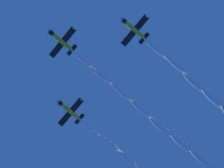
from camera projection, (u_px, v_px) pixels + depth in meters
airplane_lead at (61, 41)px, 88.01m from camera, size 9.76×8.73×2.77m
airplane_left_wingman at (134, 29)px, 87.41m from camera, size 9.73×8.78×3.00m
airplane_right_wingman at (69, 111)px, 92.67m from camera, size 9.75×8.76×2.81m
smoke_trail_lead at (162, 126)px, 91.73m from camera, size 6.03×50.50×6.23m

